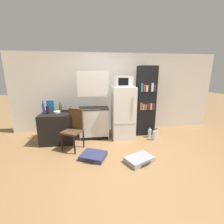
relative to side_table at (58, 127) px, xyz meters
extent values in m
plane|color=olive|center=(1.48, -1.22, -0.39)|extent=(24.00, 24.00, 0.00)
cube|color=white|center=(1.68, 0.78, 0.81)|extent=(6.40, 0.10, 2.40)
cube|color=black|center=(0.00, 0.00, 0.00)|extent=(0.83, 0.76, 0.78)
cube|color=silver|center=(0.96, 0.14, 0.03)|extent=(0.80, 0.47, 0.83)
cube|color=#333338|center=(0.96, 0.14, 0.46)|extent=(0.82, 0.48, 0.03)
cube|color=silver|center=(0.96, 0.14, 1.14)|extent=(0.80, 0.40, 0.65)
cube|color=black|center=(0.96, -0.10, -0.35)|extent=(0.77, 0.01, 0.08)
cube|color=white|center=(1.77, 0.06, 0.33)|extent=(0.62, 0.64, 1.44)
cube|color=gray|center=(1.77, -0.27, 0.10)|extent=(0.59, 0.01, 0.01)
cylinder|color=silver|center=(1.97, -0.28, 0.59)|extent=(0.02, 0.02, 0.51)
cube|color=silver|center=(1.77, 0.06, 1.19)|extent=(0.45, 0.38, 0.28)
cube|color=black|center=(1.73, -0.13, 1.19)|extent=(0.26, 0.01, 0.19)
cube|color=black|center=(2.47, 0.21, 0.61)|extent=(0.53, 0.33, 2.00)
cube|color=brown|center=(2.29, 0.04, 0.50)|extent=(0.06, 0.01, 0.21)
cube|color=tan|center=(2.36, 0.04, 0.47)|extent=(0.05, 0.01, 0.17)
cube|color=brown|center=(2.44, 0.04, 0.47)|extent=(0.05, 0.01, 0.17)
cube|color=#661E75|center=(2.51, 0.04, 0.49)|extent=(0.05, 0.01, 0.19)
cube|color=gold|center=(2.58, 0.04, 0.49)|extent=(0.05, 0.01, 0.19)
cube|color=#661E75|center=(2.66, 0.04, 0.48)|extent=(0.05, 0.01, 0.18)
cube|color=teal|center=(2.29, 0.04, 1.03)|extent=(0.05, 0.01, 0.23)
cube|color=#A33351|center=(2.36, 0.04, 1.01)|extent=(0.05, 0.01, 0.19)
cube|color=silver|center=(2.44, 0.04, 1.00)|extent=(0.06, 0.01, 0.18)
cube|color=black|center=(2.51, 0.04, 1.01)|extent=(0.06, 0.01, 0.21)
cube|color=silver|center=(2.58, 0.04, 1.03)|extent=(0.06, 0.01, 0.24)
cube|color=#332856|center=(2.66, 0.04, 1.01)|extent=(0.05, 0.01, 0.20)
cylinder|color=black|center=(-0.22, -0.02, 0.48)|extent=(0.08, 0.08, 0.19)
cylinder|color=black|center=(-0.22, -0.02, 0.60)|extent=(0.04, 0.04, 0.03)
cylinder|color=black|center=(-0.22, -0.02, 0.62)|extent=(0.04, 0.04, 0.02)
cylinder|color=silver|center=(0.37, -0.03, 0.46)|extent=(0.07, 0.07, 0.13)
cylinder|color=silver|center=(0.37, -0.03, 0.54)|extent=(0.03, 0.03, 0.02)
cylinder|color=black|center=(0.37, -0.03, 0.55)|extent=(0.03, 0.03, 0.01)
cylinder|color=#566619|center=(0.06, 0.16, 0.49)|extent=(0.07, 0.07, 0.19)
cylinder|color=#566619|center=(0.06, 0.16, 0.60)|extent=(0.03, 0.03, 0.03)
cylinder|color=black|center=(0.06, 0.16, 0.63)|extent=(0.04, 0.04, 0.02)
cylinder|color=#1E47A3|center=(-0.37, 0.11, 0.51)|extent=(0.06, 0.06, 0.24)
cylinder|color=#1E47A3|center=(-0.37, 0.11, 0.65)|extent=(0.03, 0.03, 0.04)
cylinder|color=black|center=(-0.37, 0.11, 0.68)|extent=(0.03, 0.03, 0.02)
cylinder|color=silver|center=(-0.01, 0.02, 0.41)|extent=(0.17, 0.17, 0.05)
cube|color=#1E66A8|center=(-0.22, 0.26, 0.54)|extent=(0.19, 0.07, 0.30)
cylinder|color=black|center=(0.19, -0.62, -0.17)|extent=(0.04, 0.04, 0.43)
cylinder|color=black|center=(0.51, -0.80, -0.17)|extent=(0.04, 0.04, 0.43)
cylinder|color=black|center=(0.37, -0.31, -0.17)|extent=(0.04, 0.04, 0.43)
cylinder|color=black|center=(0.69, -0.49, -0.17)|extent=(0.04, 0.04, 0.43)
cube|color=#4C331E|center=(0.44, -0.56, 0.06)|extent=(0.55, 0.55, 0.04)
cube|color=#4C331E|center=(0.53, -0.40, 0.33)|extent=(0.36, 0.23, 0.50)
cube|color=navy|center=(0.92, -1.02, -0.34)|extent=(0.64, 0.60, 0.10)
cylinder|color=black|center=(0.83, -1.24, -0.34)|extent=(0.22, 0.11, 0.02)
cube|color=#99999E|center=(1.86, -1.29, -0.33)|extent=(0.66, 0.57, 0.11)
cylinder|color=black|center=(1.95, -1.47, -0.33)|extent=(0.24, 0.13, 0.02)
cylinder|color=silver|center=(2.53, -0.09, -0.27)|extent=(0.09, 0.09, 0.24)
cylinder|color=silver|center=(2.53, -0.09, -0.13)|extent=(0.04, 0.04, 0.04)
cylinder|color=black|center=(2.53, -0.09, -0.09)|extent=(0.05, 0.05, 0.02)
cylinder|color=silver|center=(2.59, -0.28, -0.26)|extent=(0.09, 0.09, 0.25)
cylinder|color=silver|center=(2.59, -0.28, -0.11)|extent=(0.04, 0.04, 0.05)
cylinder|color=black|center=(2.59, -0.28, -0.08)|extent=(0.05, 0.05, 0.03)
cylinder|color=silver|center=(2.70, -0.15, -0.28)|extent=(0.09, 0.09, 0.22)
cylinder|color=silver|center=(2.70, -0.15, -0.15)|extent=(0.04, 0.04, 0.04)
cylinder|color=black|center=(2.70, -0.15, -0.12)|extent=(0.05, 0.05, 0.02)
camera|label=1|loc=(0.96, -3.96, 1.34)|focal=24.00mm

